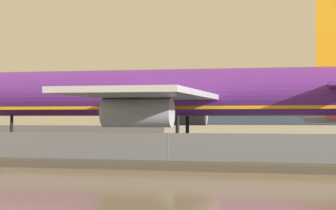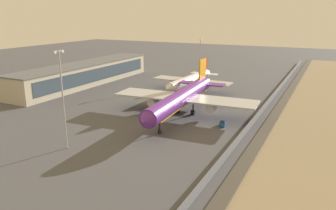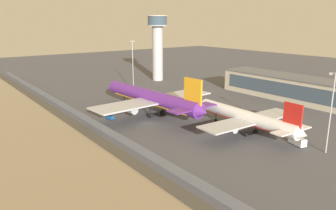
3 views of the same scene
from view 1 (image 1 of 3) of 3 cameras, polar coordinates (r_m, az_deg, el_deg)
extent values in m
plane|color=#4C4C51|center=(65.95, 3.97, -4.26)|extent=(500.00, 500.00, 0.00)
cube|color=#474238|center=(46.17, -1.59, -5.26)|extent=(320.00, 3.00, 0.50)
cube|color=slate|center=(50.41, 0.01, -3.83)|extent=(280.00, 0.08, 2.42)
cylinder|color=slate|center=(50.41, 0.01, -3.83)|extent=(0.10, 0.10, 2.42)
cylinder|color=#602889|center=(75.13, -1.35, 1.08)|extent=(50.39, 8.49, 5.32)
cube|color=orange|center=(75.08, -1.35, -0.03)|extent=(42.82, 6.95, 0.96)
cube|color=#B7BABF|center=(62.83, -1.83, 0.92)|extent=(12.54, 24.73, 0.53)
cube|color=#B7BABF|center=(86.32, 2.23, 0.35)|extent=(12.54, 24.73, 0.53)
cylinder|color=#B7BABF|center=(65.04, -2.68, -0.67)|extent=(7.19, 3.37, 2.93)
cylinder|color=#B7BABF|center=(84.70, 0.99, -0.79)|extent=(7.19, 3.37, 2.93)
cylinder|color=black|center=(81.19, -13.45, -2.03)|extent=(0.37, 0.37, 3.11)
cylinder|color=black|center=(81.23, -13.46, -3.13)|extent=(1.52, 0.68, 1.49)
cylinder|color=black|center=(71.56, 0.83, -2.18)|extent=(0.43, 0.43, 3.11)
cylinder|color=black|center=(71.60, 0.83, -3.42)|extent=(1.79, 1.30, 1.71)
cylinder|color=black|center=(77.03, 1.70, -2.11)|extent=(0.43, 0.43, 3.11)
cylinder|color=black|center=(77.07, 1.70, -3.27)|extent=(1.79, 1.30, 1.71)
cone|color=white|center=(84.36, 11.09, -0.12)|extent=(2.83, 4.03, 3.94)
cube|color=#232D3D|center=(84.07, 12.86, 0.25)|extent=(2.40, 3.60, 1.25)
cube|color=#19519E|center=(62.19, -8.46, -3.75)|extent=(3.41, 2.09, 1.11)
cube|color=#283847|center=(62.27, -8.82, -3.00)|extent=(1.31, 1.44, 0.50)
cylinder|color=black|center=(61.84, -9.52, -4.13)|extent=(0.73, 0.33, 0.70)
cylinder|color=black|center=(63.14, -9.16, -4.07)|extent=(0.73, 0.33, 0.70)
cylinder|color=black|center=(61.29, -7.74, -4.16)|extent=(0.73, 0.33, 0.70)
cylinder|color=black|center=(62.61, -7.42, -4.10)|extent=(0.73, 0.33, 0.70)
camera|label=2|loc=(124.98, -59.61, 13.10)|focal=35.00mm
camera|label=3|loc=(81.02, 101.04, 22.23)|focal=35.00mm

